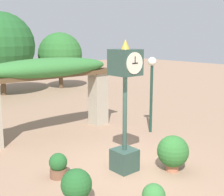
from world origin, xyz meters
The scene contains 7 objects.
ground_plane centered at (0.00, 0.00, 0.00)m, with size 60.00×60.00×0.00m, color #9E7A60.
pedestal_clock centered at (-0.08, 0.09, 1.80)m, with size 0.64×0.68×3.38m.
pergola centered at (0.00, 4.01, 2.03)m, with size 5.44×1.18×2.72m.
potted_plant_near_left centered at (-1.99, -0.52, 0.44)m, with size 0.65×0.65×0.79m.
potted_plant_near_right centered at (0.85, -0.74, 0.52)m, with size 0.82×0.82×0.95m.
potted_plant_far_left centered at (-1.60, 0.86, 0.31)m, with size 0.45×0.45×0.62m.
lamp_post centered at (2.91, 1.91, 1.95)m, with size 0.31×0.31×2.73m.
Camera 1 is at (-5.30, -5.51, 3.47)m, focal length 50.00 mm.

